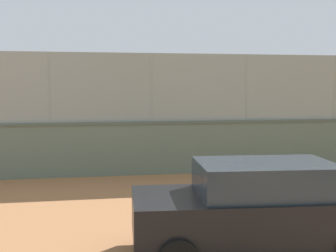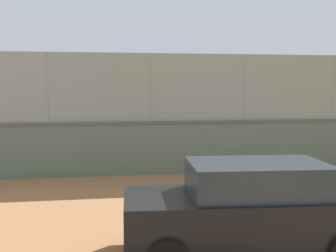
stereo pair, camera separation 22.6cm
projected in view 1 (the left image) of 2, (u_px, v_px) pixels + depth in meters
name	position (u px, v px, depth m)	size (l,w,h in m)	color
ground_plane	(128.00, 136.00, 25.52)	(260.00, 260.00, 0.00)	#A36B42
perimeter_wall	(152.00, 148.00, 14.42)	(26.22, 0.96, 1.73)	slate
fence_panel_on_wall	(151.00, 87.00, 14.25)	(25.76, 0.69, 2.21)	gray
player_near_wall_returning	(204.00, 124.00, 22.62)	(1.20, 0.74, 1.60)	#591919
player_at_service_line	(135.00, 127.00, 20.53)	(1.07, 0.74, 1.68)	black
player_crossing_court	(161.00, 119.00, 26.53)	(0.74, 0.95, 1.57)	#591919
sports_ball	(237.00, 126.00, 21.06)	(0.09, 0.09, 0.09)	orange
spare_ball_by_wall	(30.00, 168.00, 15.37)	(0.09, 0.09, 0.09)	orange
parked_car_black	(256.00, 206.00, 7.51)	(4.25, 2.26, 1.59)	black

